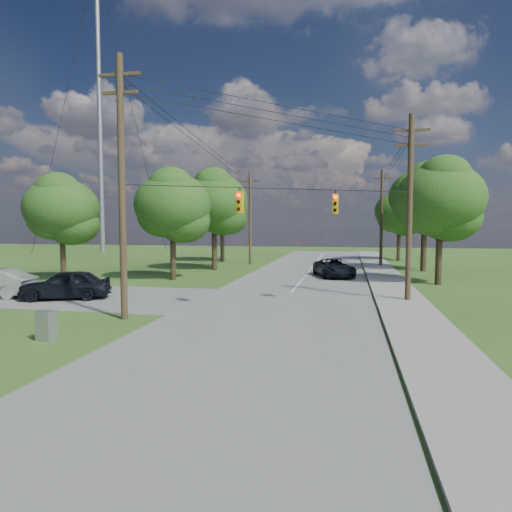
% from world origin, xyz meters
% --- Properties ---
extents(ground, '(140.00, 140.00, 0.00)m').
position_xyz_m(ground, '(0.00, 0.00, 0.00)').
color(ground, '#2E571D').
rests_on(ground, ground).
extents(main_road, '(10.00, 100.00, 0.03)m').
position_xyz_m(main_road, '(2.00, 5.00, 0.01)').
color(main_road, gray).
rests_on(main_road, ground).
extents(sidewalk_east, '(2.60, 100.00, 0.12)m').
position_xyz_m(sidewalk_east, '(8.70, 5.00, 0.06)').
color(sidewalk_east, gray).
rests_on(sidewalk_east, ground).
extents(pole_sw, '(2.00, 0.32, 12.00)m').
position_xyz_m(pole_sw, '(-4.60, 0.40, 6.23)').
color(pole_sw, '#4C3E27').
rests_on(pole_sw, ground).
extents(pole_ne, '(2.00, 0.32, 10.50)m').
position_xyz_m(pole_ne, '(8.90, 8.00, 5.47)').
color(pole_ne, '#4C3E27').
rests_on(pole_ne, ground).
extents(pole_north_e, '(2.00, 0.32, 10.00)m').
position_xyz_m(pole_north_e, '(8.90, 30.00, 5.13)').
color(pole_north_e, '#4C3E27').
rests_on(pole_north_e, ground).
extents(pole_north_w, '(2.00, 0.32, 10.00)m').
position_xyz_m(pole_north_w, '(-5.00, 30.00, 5.13)').
color(pole_north_w, '#4C3E27').
rests_on(pole_north_w, ground).
extents(power_lines, '(13.93, 29.62, 4.93)m').
position_xyz_m(power_lines, '(1.50, 11.54, 9.15)').
color(power_lines, black).
rests_on(power_lines, ground).
extents(traffic_signals, '(4.91, 3.27, 1.05)m').
position_xyz_m(traffic_signals, '(2.55, 4.43, 5.50)').
color(traffic_signals, gold).
rests_on(traffic_signals, ground).
extents(radio_mast, '(0.70, 0.70, 45.00)m').
position_xyz_m(radio_mast, '(-32.00, 46.00, 22.50)').
color(radio_mast, '#9A9D9F').
rests_on(radio_mast, ground).
extents(tree_w_near, '(6.00, 6.00, 8.40)m').
position_xyz_m(tree_w_near, '(-8.00, 15.00, 5.92)').
color(tree_w_near, '#413120').
rests_on(tree_w_near, ground).
extents(tree_w_mid, '(6.40, 6.40, 9.22)m').
position_xyz_m(tree_w_mid, '(-7.00, 23.00, 6.58)').
color(tree_w_mid, '#413120').
rests_on(tree_w_mid, ground).
extents(tree_w_far, '(6.00, 6.00, 8.73)m').
position_xyz_m(tree_w_far, '(-9.00, 33.00, 6.25)').
color(tree_w_far, '#413120').
rests_on(tree_w_far, ground).
extents(tree_e_near, '(6.20, 6.20, 8.81)m').
position_xyz_m(tree_e_near, '(12.00, 16.00, 6.25)').
color(tree_e_near, '#413120').
rests_on(tree_e_near, ground).
extents(tree_e_mid, '(6.60, 6.60, 9.64)m').
position_xyz_m(tree_e_mid, '(12.50, 26.00, 6.91)').
color(tree_e_mid, '#413120').
rests_on(tree_e_mid, ground).
extents(tree_e_far, '(5.80, 5.80, 8.32)m').
position_xyz_m(tree_e_far, '(11.50, 38.00, 5.92)').
color(tree_e_far, '#413120').
rests_on(tree_e_far, ground).
extents(tree_cross_n, '(5.60, 5.60, 7.91)m').
position_xyz_m(tree_cross_n, '(-16.00, 12.50, 5.59)').
color(tree_cross_n, '#413120').
rests_on(tree_cross_n, ground).
extents(car_cross_dark, '(5.42, 3.71, 1.71)m').
position_xyz_m(car_cross_dark, '(-10.59, 4.77, 0.89)').
color(car_cross_dark, black).
rests_on(car_cross_dark, cross_road).
extents(car_main_north, '(4.04, 5.96, 1.52)m').
position_xyz_m(car_main_north, '(4.43, 19.26, 0.79)').
color(car_main_north, black).
rests_on(car_main_north, main_road).
extents(control_cabinet, '(0.69, 0.54, 1.16)m').
position_xyz_m(control_cabinet, '(-5.59, -3.84, 0.58)').
color(control_cabinet, '#9A9D9F').
rests_on(control_cabinet, ground).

